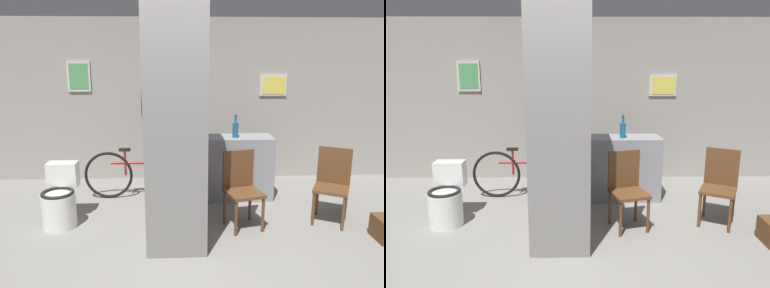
% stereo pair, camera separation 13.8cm
% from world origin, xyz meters
% --- Properties ---
extents(ground_plane, '(14.00, 14.00, 0.00)m').
position_xyz_m(ground_plane, '(0.00, 0.00, 0.00)').
color(ground_plane, gray).
extents(wall_back, '(8.00, 0.09, 2.60)m').
position_xyz_m(wall_back, '(-0.00, 2.63, 1.30)').
color(wall_back, gray).
rests_on(wall_back, ground_plane).
extents(pillar_center, '(0.65, 1.29, 2.60)m').
position_xyz_m(pillar_center, '(-0.09, 0.64, 1.30)').
color(pillar_center, gray).
rests_on(pillar_center, ground_plane).
extents(counter_shelf, '(1.17, 0.44, 0.90)m').
position_xyz_m(counter_shelf, '(0.70, 1.66, 0.45)').
color(counter_shelf, gray).
rests_on(counter_shelf, ground_plane).
extents(toilet, '(0.40, 0.56, 0.73)m').
position_xyz_m(toilet, '(-1.49, 0.85, 0.31)').
color(toilet, silver).
rests_on(toilet, ground_plane).
extents(chair_near_pillar, '(0.48, 0.48, 0.91)m').
position_xyz_m(chair_near_pillar, '(0.69, 0.74, 0.50)').
color(chair_near_pillar, brown).
rests_on(chair_near_pillar, ground_plane).
extents(chair_by_doorway, '(0.53, 0.53, 0.91)m').
position_xyz_m(chair_by_doorway, '(1.83, 0.83, 0.50)').
color(chair_by_doorway, brown).
rests_on(chair_by_doorway, ground_plane).
extents(bicycle, '(1.66, 0.42, 0.74)m').
position_xyz_m(bicycle, '(-0.56, 1.71, 0.36)').
color(bicycle, black).
rests_on(bicycle, ground_plane).
extents(bottle_tall, '(0.08, 0.08, 0.32)m').
position_xyz_m(bottle_tall, '(0.74, 1.60, 1.02)').
color(bottle_tall, '#19598C').
rests_on(bottle_tall, counter_shelf).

